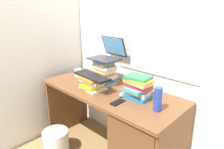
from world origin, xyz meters
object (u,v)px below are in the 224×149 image
at_px(book_stack_keyboard_riser, 92,83).
at_px(mug, 78,73).
at_px(water_bottle, 158,99).
at_px(cell_phone, 118,102).
at_px(book_stack_tall, 104,72).
at_px(book_stack_side, 138,87).
at_px(desk, 137,136).
at_px(computer_mouse, 124,94).
at_px(laptop, 108,53).
at_px(wastebasket, 56,142).
at_px(keyboard, 92,76).

xyz_separation_m(book_stack_keyboard_riser, mug, (-0.42, 0.14, -0.02)).
height_order(water_bottle, cell_phone, water_bottle).
bearing_deg(book_stack_tall, cell_phone, -30.21).
bearing_deg(book_stack_side, book_stack_tall, 174.60).
bearing_deg(cell_phone, desk, 44.45).
bearing_deg(cell_phone, water_bottle, 17.60).
height_order(desk, book_stack_tall, book_stack_tall).
bearing_deg(desk, computer_mouse, 177.87).
height_order(desk, book_stack_keyboard_riser, book_stack_keyboard_riser).
xyz_separation_m(desk, book_stack_keyboard_riser, (-0.50, -0.08, 0.41)).
height_order(desk, laptop, laptop).
distance_m(book_stack_tall, book_stack_side, 0.47).
bearing_deg(book_stack_tall, water_bottle, -9.54).
bearing_deg(computer_mouse, mug, 175.72).
distance_m(desk, computer_mouse, 0.40).
height_order(book_stack_keyboard_riser, water_bottle, water_bottle).
bearing_deg(desk, book_stack_keyboard_riser, -170.75).
height_order(book_stack_keyboard_riser, wastebasket, book_stack_keyboard_riser).
height_order(desk, book_stack_side, book_stack_side).
bearing_deg(water_bottle, computer_mouse, 176.32).
height_order(book_stack_tall, computer_mouse, book_stack_tall).
bearing_deg(book_stack_side, mug, 179.78).
xyz_separation_m(computer_mouse, water_bottle, (0.37, -0.02, 0.08)).
distance_m(book_stack_tall, book_stack_keyboard_riser, 0.20).
distance_m(water_bottle, cell_phone, 0.35).
xyz_separation_m(laptop, wastebasket, (-0.28, -0.54, -0.94)).
relative_size(laptop, cell_phone, 2.25).
relative_size(desk, mug, 12.09).
bearing_deg(wastebasket, laptop, 62.53).
bearing_deg(keyboard, book_stack_tall, 101.17).
relative_size(laptop, mug, 2.50).
distance_m(laptop, wastebasket, 1.12).
bearing_deg(book_stack_tall, wastebasket, -120.96).
bearing_deg(book_stack_tall, book_stack_side, -5.40).
xyz_separation_m(keyboard, computer_mouse, (0.33, 0.09, -0.12)).
bearing_deg(keyboard, desk, 14.00).
relative_size(book_stack_tall, book_stack_side, 1.06).
height_order(desk, keyboard, keyboard).
distance_m(laptop, keyboard, 0.31).
bearing_deg(cell_phone, mug, 164.16).
bearing_deg(computer_mouse, book_stack_tall, 164.53).
relative_size(desk, cell_phone, 10.92).
height_order(laptop, cell_phone, laptop).
bearing_deg(keyboard, wastebasket, -133.29).
height_order(desk, cell_phone, cell_phone).
xyz_separation_m(mug, water_bottle, (1.11, -0.08, 0.05)).
relative_size(laptop, computer_mouse, 2.95).
distance_m(book_stack_tall, wastebasket, 0.93).
bearing_deg(mug, cell_phone, -13.56).
bearing_deg(book_stack_keyboard_riser, laptop, 95.95).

